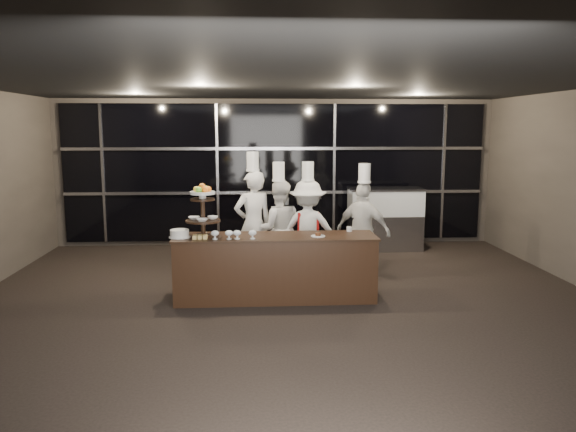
{
  "coord_description": "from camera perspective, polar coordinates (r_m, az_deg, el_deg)",
  "views": [
    {
      "loc": [
        -0.47,
        -6.6,
        2.42
      ],
      "look_at": [
        0.03,
        1.43,
        1.15
      ],
      "focal_mm": 35.0,
      "sensor_mm": 36.0,
      "label": 1
    }
  ],
  "objects": [
    {
      "name": "display_stand",
      "position": [
        7.83,
        -8.66,
        0.94
      ],
      "size": [
        0.48,
        0.48,
        0.74
      ],
      "color": "black",
      "rests_on": "buffet_counter"
    },
    {
      "name": "chef_c",
      "position": [
        9.03,
        2.0,
        -1.33
      ],
      "size": [
        1.07,
        0.67,
        1.89
      ],
      "color": "white",
      "rests_on": "ground"
    },
    {
      "name": "room",
      "position": [
        6.68,
        0.51,
        1.06
      ],
      "size": [
        10.0,
        10.0,
        10.0
      ],
      "color": "black",
      "rests_on": "ground"
    },
    {
      "name": "window_wall",
      "position": [
        11.58,
        -1.22,
        4.42
      ],
      "size": [
        8.6,
        0.1,
        2.8
      ],
      "color": "black",
      "rests_on": "ground"
    },
    {
      "name": "chef_a",
      "position": [
        9.03,
        -3.55,
        -0.74
      ],
      "size": [
        0.74,
        0.62,
        2.05
      ],
      "color": "white",
      "rests_on": "ground"
    },
    {
      "name": "chef_cup",
      "position": [
        8.23,
        6.25,
        -1.34
      ],
      "size": [
        0.08,
        0.08,
        0.07
      ],
      "primitive_type": "cylinder",
      "color": "white",
      "rests_on": "buffet_counter"
    },
    {
      "name": "compotes",
      "position": [
        7.65,
        -5.57,
        -1.76
      ],
      "size": [
        0.62,
        0.11,
        0.12
      ],
      "color": "silver",
      "rests_on": "buffet_counter"
    },
    {
      "name": "small_plate",
      "position": [
        7.82,
        3.07,
        -1.98
      ],
      "size": [
        0.2,
        0.2,
        0.05
      ],
      "color": "white",
      "rests_on": "buffet_counter"
    },
    {
      "name": "layer_cake",
      "position": [
        7.88,
        -10.96,
        -1.77
      ],
      "size": [
        0.3,
        0.3,
        0.11
      ],
      "color": "white",
      "rests_on": "buffet_counter"
    },
    {
      "name": "display_case",
      "position": [
        11.34,
        9.83,
        0.04
      ],
      "size": [
        1.45,
        0.63,
        1.24
      ],
      "color": "#A5A5AA",
      "rests_on": "ground"
    },
    {
      "name": "buffet_counter",
      "position": [
        7.98,
        -1.31,
        -5.21
      ],
      "size": [
        2.84,
        0.74,
        0.92
      ],
      "color": "black",
      "rests_on": "ground"
    },
    {
      "name": "chef_b",
      "position": [
        9.08,
        -0.94,
        -1.26
      ],
      "size": [
        0.79,
        0.63,
        1.88
      ],
      "color": "white",
      "rests_on": "ground"
    },
    {
      "name": "chef_d",
      "position": [
        9.02,
        7.65,
        -1.43
      ],
      "size": [
        0.97,
        0.86,
        1.87
      ],
      "color": "white",
      "rests_on": "ground"
    },
    {
      "name": "pastry_squares",
      "position": [
        7.74,
        -8.92,
        -2.1
      ],
      "size": [
        0.2,
        0.13,
        0.05
      ],
      "color": "#D8BA69",
      "rests_on": "buffet_counter"
    }
  ]
}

